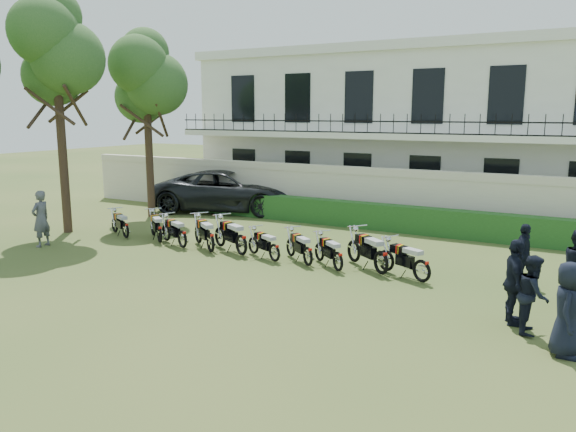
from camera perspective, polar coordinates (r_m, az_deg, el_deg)
name	(u,v)px	position (r m, az deg, el deg)	size (l,w,h in m)	color
ground	(269,273)	(15.88, -1.93, -5.81)	(100.00, 100.00, 0.00)	#395220
perimeter_wall	(373,196)	(22.70, 8.59, 2.05)	(30.00, 0.35, 2.30)	beige
hedge	(389,218)	(21.73, 10.25, -0.17)	(18.00, 0.60, 1.00)	#1D4217
building	(418,128)	(28.13, 13.11, 8.69)	(20.40, 9.60, 7.40)	white
tree_west_mid	(56,49)	(22.44, -22.53, 15.37)	(3.40, 3.20, 8.82)	#473323
tree_west_near	(146,77)	(24.73, -14.19, 13.49)	(3.40, 3.20, 7.90)	#473323
motorcycle_0	(125,227)	(20.83, -16.18, -1.04)	(1.63, 0.88, 0.96)	black
motorcycle_1	(159,230)	(19.79, -12.94, -1.39)	(1.55, 1.23, 1.03)	black
motorcycle_2	(182,235)	(18.87, -10.69, -1.89)	(1.74, 0.90, 1.02)	black
motorcycle_3	(211,238)	(18.13, -7.88, -2.19)	(1.71, 1.26, 1.10)	black
motorcycle_4	(241,240)	(17.63, -4.77, -2.43)	(1.92, 1.05, 1.14)	black
motorcycle_5	(274,248)	(16.88, -1.39, -3.31)	(1.60, 0.83, 0.94)	black
motorcycle_6	(308,252)	(16.41, 2.03, -3.64)	(1.49, 1.15, 0.98)	black
motorcycle_7	(338,257)	(15.91, 5.10, -4.14)	(1.45, 1.18, 0.97)	black
motorcycle_8	(381,257)	(15.73, 9.45, -4.10)	(1.77, 1.33, 1.15)	black
motorcycle_9	(422,265)	(15.25, 13.46, -4.90)	(1.78, 0.95, 1.05)	black
suv	(229,191)	(25.73, -6.04, 2.55)	(3.10, 6.72, 1.87)	black
inspector	(41,219)	(20.53, -23.81, -0.25)	(0.69, 0.45, 1.90)	slate
officer_0	(568,309)	(11.63, 26.60, -8.46)	(0.88, 0.57, 1.80)	black
officer_1	(533,294)	(12.53, 23.62, -7.30)	(0.79, 0.62, 1.63)	black
officer_2	(514,282)	(12.83, 22.00, -6.26)	(1.09, 0.45, 1.85)	black
officer_5	(523,254)	(15.98, 22.80, -3.57)	(0.94, 0.39, 1.60)	black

